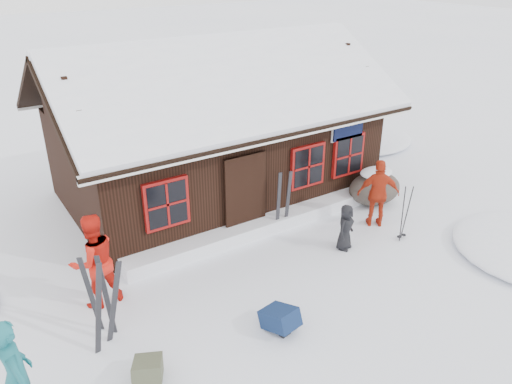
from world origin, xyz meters
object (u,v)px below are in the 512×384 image
(skier_crouched, at_px, (345,227))
(ski_poles, at_px, (405,214))
(boulder, at_px, (375,187))
(ski_pair_left, at_px, (106,306))
(backpack_blue, at_px, (280,322))
(skier_orange_right, at_px, (378,194))
(skier_teal, at_px, (16,376))
(backpack_olive, at_px, (148,374))
(skier_orange_left, at_px, (94,261))

(skier_crouched, height_order, ski_poles, ski_poles)
(boulder, bearing_deg, ski_pair_left, -169.62)
(ski_pair_left, xyz_separation_m, backpack_blue, (2.69, -1.36, -0.63))
(skier_orange_right, height_order, backpack_blue, skier_orange_right)
(skier_teal, xyz_separation_m, skier_crouched, (7.18, 1.13, -0.40))
(backpack_blue, bearing_deg, ski_pair_left, 143.36)
(boulder, distance_m, backpack_olive, 8.17)
(boulder, height_order, backpack_blue, boulder)
(backpack_blue, bearing_deg, skier_teal, 165.68)
(ski_pair_left, height_order, backpack_blue, ski_pair_left)
(skier_teal, height_order, boulder, skier_teal)
(skier_orange_left, distance_m, skier_orange_right, 6.89)
(skier_teal, distance_m, skier_orange_right, 8.75)
(skier_orange_right, xyz_separation_m, ski_poles, (0.03, -0.85, -0.21))
(skier_teal, xyz_separation_m, skier_orange_left, (1.76, 2.26, 0.01))
(skier_orange_left, xyz_separation_m, skier_crouched, (5.42, -1.13, -0.41))
(skier_orange_right, relative_size, ski_pair_left, 1.05)
(boulder, relative_size, backpack_blue, 2.43)
(skier_teal, bearing_deg, skier_orange_right, -84.20)
(skier_teal, relative_size, backpack_blue, 2.99)
(skier_teal, xyz_separation_m, boulder, (9.50, 2.48, -0.49))
(boulder, bearing_deg, skier_orange_right, -133.15)
(backpack_blue, bearing_deg, skier_crouched, 16.88)
(ski_poles, xyz_separation_m, backpack_olive, (-6.86, -0.87, -0.51))
(boulder, xyz_separation_m, backpack_blue, (-5.22, -2.81, -0.29))
(skier_orange_right, relative_size, ski_poles, 1.23)
(ski_poles, bearing_deg, skier_orange_right, 92.12)
(boulder, xyz_separation_m, ski_pair_left, (-7.92, -1.45, 0.34))
(skier_teal, relative_size, ski_pair_left, 1.13)
(skier_orange_left, distance_m, backpack_olive, 2.58)
(ski_poles, bearing_deg, ski_pair_left, 177.24)
(skier_crouched, distance_m, backpack_blue, 3.28)
(skier_crouched, bearing_deg, ski_pair_left, 156.99)
(skier_orange_right, relative_size, backpack_blue, 2.76)
(skier_crouched, distance_m, ski_pair_left, 5.61)
(skier_orange_right, height_order, boulder, skier_orange_right)
(backpack_blue, bearing_deg, skier_orange_right, 13.47)
(backpack_blue, bearing_deg, skier_orange_left, 124.23)
(skier_crouched, relative_size, ski_poles, 0.78)
(skier_teal, bearing_deg, backpack_blue, -98.78)
(skier_orange_left, xyz_separation_m, skier_orange_right, (6.85, -0.72, -0.09))
(skier_teal, distance_m, backpack_olive, 1.96)
(skier_teal, relative_size, backpack_olive, 3.19)
(skier_orange_right, distance_m, backpack_blue, 4.78)
(boulder, relative_size, backpack_olive, 2.60)
(ski_pair_left, bearing_deg, backpack_olive, -85.75)
(skier_teal, bearing_deg, skier_crouched, -85.37)
(skier_teal, distance_m, skier_orange_left, 2.87)
(skier_teal, relative_size, ski_poles, 1.33)
(ski_pair_left, relative_size, backpack_olive, 2.82)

